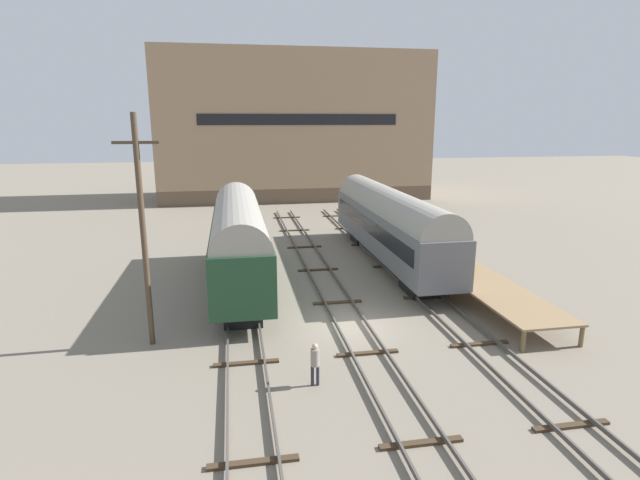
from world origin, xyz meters
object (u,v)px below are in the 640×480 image
Objects in this scene: train_car_grey at (389,221)px; person_worker at (315,361)px; train_car_green at (239,237)px; utility_pole at (143,230)px; bench at (460,263)px.

train_car_grey reaches higher than person_worker.
train_car_green is at bearing -160.87° from train_car_grey.
bench is at bearing 15.54° from utility_pole.
train_car_green is at bearing 101.84° from person_worker.
utility_pole reaches higher than bench.
train_car_green is 8.20m from utility_pole.
person_worker is (-7.53, -15.04, -1.89)m from train_car_grey.
train_car_green is at bearing 169.16° from bench.
train_car_green is at bearing 60.27° from utility_pole.
train_car_grey is (9.96, 3.45, -0.10)m from train_car_green.
train_car_green reaches higher than person_worker.
bench is (12.35, -2.36, -1.45)m from train_car_green.
train_car_green is 10.77× the size of bench.
utility_pole is at bearing -119.73° from train_car_green.
train_car_grey is 1.92× the size of utility_pole.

